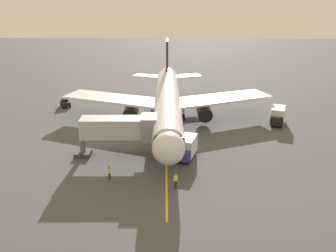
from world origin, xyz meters
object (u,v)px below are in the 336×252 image
ground_crew_marshaller (109,173)px  box_truck_starboard_side (186,147)px  jet_bridge (126,128)px  ground_crew_wing_walker (176,181)px  ground_crew_loader (163,107)px  box_truck_portside (278,116)px  airplane (168,102)px  tug_near_nose (65,103)px

ground_crew_marshaller → box_truck_starboard_side: (-8.73, -6.34, 0.50)m
jet_bridge → ground_crew_marshaller: 7.30m
ground_crew_wing_walker → ground_crew_loader: 27.17m
jet_bridge → ground_crew_marshaller: bearing=80.9°
box_truck_portside → box_truck_starboard_side: same height
box_truck_starboard_side → ground_crew_wing_walker: bearing=81.2°
airplane → ground_crew_marshaller: (6.00, 18.11, -3.12)m
jet_bridge → ground_crew_marshaller: jet_bridge is taller
airplane → tug_near_nose: (19.02, -9.85, -3.30)m
jet_bridge → box_truck_starboard_side: jet_bridge is taller
airplane → box_truck_portside: bearing=-174.7°
ground_crew_loader → box_truck_starboard_side: (-3.73, 19.04, 0.50)m
ground_crew_wing_walker → jet_bridge: bearing=-52.2°
jet_bridge → box_truck_portside: size_ratio=2.30×
ground_crew_marshaller → box_truck_portside: size_ratio=0.34×
airplane → ground_crew_marshaller: size_ratio=23.57×
ground_crew_loader → jet_bridge: bearing=78.1°
ground_crew_wing_walker → tug_near_nose: size_ratio=0.63×
ground_crew_wing_walker → ground_crew_loader: same height
ground_crew_wing_walker → airplane: bearing=-85.7°
box_truck_portside → box_truck_starboard_side: 19.91m
ground_crew_loader → box_truck_portside: size_ratio=0.34×
ground_crew_loader → box_truck_portside: 19.30m
tug_near_nose → box_truck_portside: bearing=167.3°
jet_bridge → tug_near_nose: 25.74m
box_truck_portside → box_truck_starboard_side: size_ratio=1.01×
airplane → box_truck_portside: 17.73m
airplane → jet_bridge: airplane is taller
jet_bridge → tug_near_nose: jet_bridge is taller
tug_near_nose → box_truck_portside: (-36.48, 8.22, 0.68)m
jet_bridge → ground_crew_wing_walker: size_ratio=6.70×
jet_bridge → ground_crew_loader: jet_bridge is taller
airplane → tug_near_nose: size_ratio=14.76×
airplane → box_truck_portside: size_ratio=8.10×
ground_crew_marshaller → ground_crew_loader: 25.86m
airplane → jet_bridge: (4.93, 11.48, -0.24)m
jet_bridge → ground_crew_loader: (-3.94, -18.75, -2.88)m
airplane → ground_crew_marshaller: airplane is taller
ground_crew_wing_walker → box_truck_starboard_side: bearing=-98.8°
ground_crew_loader → ground_crew_wing_walker: bearing=95.3°
ground_crew_marshaller → ground_crew_loader: bearing=-101.1°
jet_bridge → ground_crew_loader: size_ratio=6.70×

